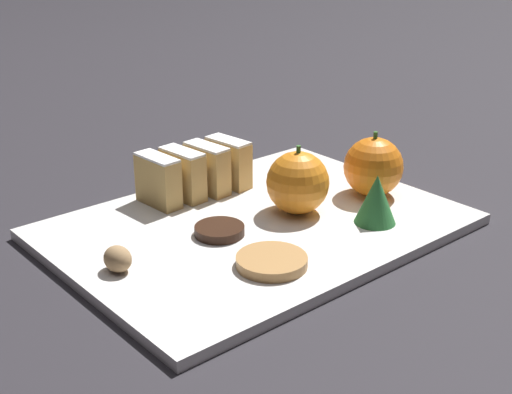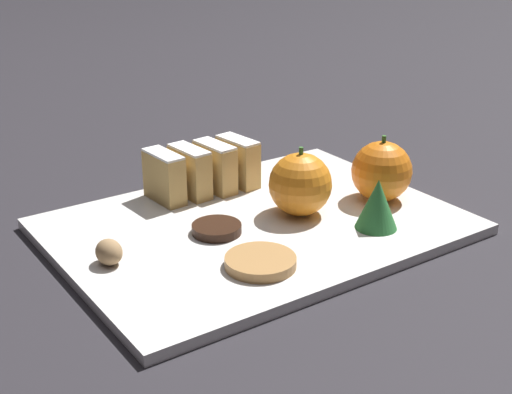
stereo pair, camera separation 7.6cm
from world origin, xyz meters
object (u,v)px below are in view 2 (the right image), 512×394
walnut (109,252)px  chocolate_cookie (217,229)px  orange_near (300,184)px  orange_far (382,171)px

walnut → chocolate_cookie: size_ratio=0.58×
walnut → orange_near: bearing=87.4°
orange_far → chocolate_cookie: bearing=-98.2°
walnut → chocolate_cookie: 0.12m
walnut → chocolate_cookie: (0.00, 0.12, -0.01)m
orange_near → orange_far: same height
orange_near → walnut: size_ratio=2.56×
orange_near → orange_far: bearing=78.5°
orange_near → chocolate_cookie: bearing=-94.8°
orange_far → chocolate_cookie: orange_far is taller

